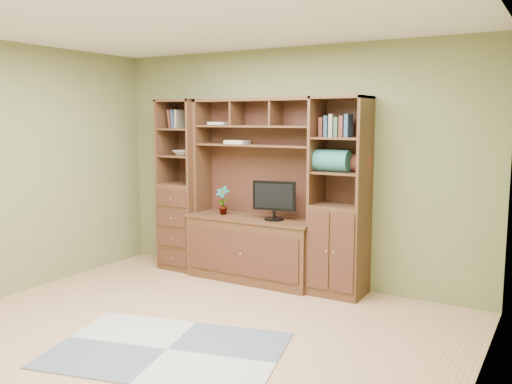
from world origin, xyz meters
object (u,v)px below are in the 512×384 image
Objects in this scene: left_tower at (183,185)px; right_tower at (340,197)px; center_hutch at (252,191)px; monitor at (274,193)px.

right_tower is (2.02, 0.00, 0.00)m from left_tower.
center_hutch reaches higher than monitor.
right_tower reaches higher than monitor.
left_tower reaches higher than monitor.
left_tower is at bearing 164.81° from monitor.
left_tower is 1.00× the size of right_tower.
monitor is (0.30, -0.03, -0.00)m from center_hutch.
monitor is (1.30, -0.07, -0.00)m from left_tower.
right_tower is at bearing -5.99° from monitor.
center_hutch is 1.03m from right_tower.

